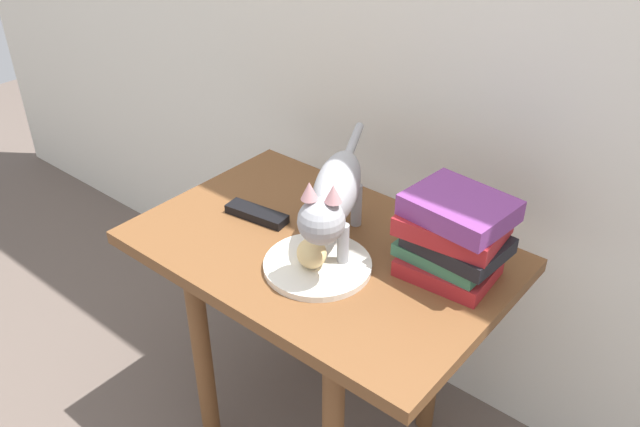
# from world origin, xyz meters

# --- Properties ---
(side_table) EXTENTS (0.79, 0.52, 0.59)m
(side_table) POSITION_xyz_m (0.00, 0.00, 0.50)
(side_table) COLOR brown
(side_table) RESTS_ON ground
(plate) EXTENTS (0.22, 0.22, 0.01)m
(plate) POSITION_xyz_m (0.05, -0.06, 0.60)
(plate) COLOR silver
(plate) RESTS_ON side_table
(bread_roll) EXTENTS (0.10, 0.10, 0.05)m
(bread_roll) POSITION_xyz_m (0.04, -0.07, 0.63)
(bread_roll) COLOR #E0BC7A
(bread_roll) RESTS_ON plate
(cat) EXTENTS (0.25, 0.44, 0.23)m
(cat) POSITION_xyz_m (0.03, 0.01, 0.73)
(cat) COLOR #99999E
(cat) RESTS_ON side_table
(book_stack) EXTENTS (0.21, 0.17, 0.17)m
(book_stack) POSITION_xyz_m (0.26, 0.09, 0.68)
(book_stack) COLOR maroon
(book_stack) RESTS_ON side_table
(tv_remote) EXTENTS (0.15, 0.06, 0.02)m
(tv_remote) POSITION_xyz_m (-0.18, -0.01, 0.60)
(tv_remote) COLOR black
(tv_remote) RESTS_ON side_table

